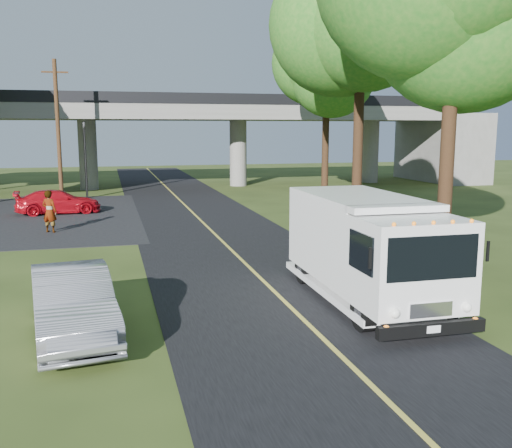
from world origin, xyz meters
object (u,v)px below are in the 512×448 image
object	(u,v)px
step_van	(367,246)
silver_sedan	(73,303)
tree_right_mid	(368,12)
red_sedan	(58,202)
traffic_signal	(85,151)
pedestrian	(50,211)
utility_pole	(58,131)
tree_right_far	(331,71)

from	to	relation	value
step_van	silver_sedan	xyz separation A→B (m)	(-7.69, -0.77, -0.79)
tree_right_mid	red_sedan	bearing A→B (deg)	143.35
traffic_signal	step_van	bearing A→B (deg)	-72.81
step_van	pedestrian	world-z (taller)	step_van
utility_pole	red_sedan	distance (m)	6.31
tree_right_mid	step_van	bearing A→B (deg)	-114.22
step_van	silver_sedan	bearing A→B (deg)	-173.72
tree_right_mid	silver_sedan	size ratio (longest dim) A/B	2.65
utility_pole	step_van	bearing A→B (deg)	-68.41
silver_sedan	red_sedan	bearing A→B (deg)	87.58
traffic_signal	red_sedan	distance (m)	7.50
traffic_signal	silver_sedan	world-z (taller)	traffic_signal
utility_pole	pedestrian	bearing A→B (deg)	-88.62
pedestrian	tree_right_far	bearing A→B (deg)	-126.77
traffic_signal	pedestrian	bearing A→B (deg)	-95.38
traffic_signal	tree_right_mid	xyz separation A→B (m)	(12.41, -17.16, 6.41)
traffic_signal	utility_pole	world-z (taller)	utility_pole
step_van	red_sedan	bearing A→B (deg)	116.59
tree_right_mid	silver_sedan	distance (m)	17.93
silver_sedan	tree_right_mid	bearing A→B (deg)	32.74
utility_pole	step_van	size ratio (longest dim) A/B	1.30
traffic_signal	silver_sedan	size ratio (longest dim) A/B	1.08
red_sedan	utility_pole	bearing A→B (deg)	-3.67
step_van	silver_sedan	distance (m)	7.77
red_sedan	pedestrian	distance (m)	6.18
traffic_signal	red_sedan	size ratio (longest dim) A/B	1.13
tree_right_far	silver_sedan	bearing A→B (deg)	-124.83
tree_right_mid	utility_pole	bearing A→B (deg)	132.52
red_sedan	tree_right_mid	bearing A→B (deg)	-132.12
tree_right_mid	tree_right_far	xyz separation A→B (m)	(2.80, 11.00, -1.30)
utility_pole	silver_sedan	bearing A→B (deg)	-85.45
tree_right_mid	tree_right_far	world-z (taller)	tree_right_mid
step_van	silver_sedan	world-z (taller)	step_van
traffic_signal	tree_right_mid	bearing A→B (deg)	-54.14
traffic_signal	tree_right_far	size ratio (longest dim) A/B	0.47
traffic_signal	silver_sedan	xyz separation A→B (m)	(0.51, -27.28, -2.41)
red_sedan	silver_sedan	xyz separation A→B (m)	(1.86, -20.34, 0.13)
tree_right_far	pedestrian	xyz separation A→B (m)	(-16.44, -6.94, -7.32)
tree_right_far	silver_sedan	world-z (taller)	tree_right_far
utility_pole	step_van	world-z (taller)	utility_pole
tree_right_mid	red_sedan	distance (m)	19.33
red_sedan	pedestrian	world-z (taller)	pedestrian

